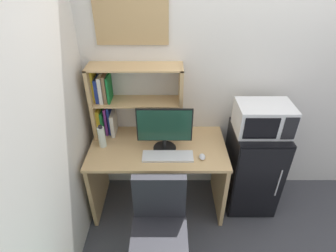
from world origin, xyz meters
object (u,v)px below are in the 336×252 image
object	(u,v)px
desk_chair	(159,236)
wall_corkboard	(130,12)
keyboard	(167,156)
computer_mouse	(202,157)
hutch_bookshelf	(122,100)
mini_fridge	(252,168)
water_bottle	(101,137)
microwave	(263,118)
monitor	(164,128)

from	to	relation	value
desk_chair	wall_corkboard	size ratio (longest dim) A/B	1.45
keyboard	computer_mouse	bearing A→B (deg)	-3.10
computer_mouse	wall_corkboard	xyz separation A→B (m)	(-0.60, 0.50, 1.10)
hutch_bookshelf	mini_fridge	bearing A→B (deg)	-8.06
keyboard	water_bottle	xyz separation A→B (m)	(-0.61, 0.17, 0.10)
microwave	hutch_bookshelf	bearing A→B (deg)	172.07
desk_chair	keyboard	bearing A→B (deg)	82.83
keyboard	wall_corkboard	distance (m)	1.25
water_bottle	wall_corkboard	xyz separation A→B (m)	(0.31, 0.32, 1.01)
keyboard	computer_mouse	size ratio (longest dim) A/B	5.50
mini_fridge	keyboard	bearing A→B (deg)	-166.85
keyboard	mini_fridge	distance (m)	0.94
keyboard	water_bottle	distance (m)	0.64
mini_fridge	wall_corkboard	xyz separation A→B (m)	(-1.16, 0.28, 1.43)
computer_mouse	desk_chair	bearing A→B (deg)	-126.08
keyboard	desk_chair	world-z (taller)	desk_chair
water_bottle	computer_mouse	bearing A→B (deg)	-11.28
computer_mouse	desk_chair	xyz separation A→B (m)	(-0.37, -0.51, -0.40)
monitor	wall_corkboard	world-z (taller)	wall_corkboard
mini_fridge	microwave	distance (m)	0.59
desk_chair	water_bottle	bearing A→B (deg)	128.17
microwave	wall_corkboard	xyz separation A→B (m)	(-1.16, 0.28, 0.84)
computer_mouse	mini_fridge	size ratio (longest dim) A/B	0.09
mini_fridge	desk_chair	xyz separation A→B (m)	(-0.92, -0.72, -0.07)
monitor	microwave	world-z (taller)	monitor
mini_fridge	water_bottle	bearing A→B (deg)	-178.63
keyboard	wall_corkboard	world-z (taller)	wall_corkboard
monitor	wall_corkboard	size ratio (longest dim) A/B	0.80
microwave	wall_corkboard	world-z (taller)	wall_corkboard
water_bottle	hutch_bookshelf	bearing A→B (deg)	49.07
mini_fridge	hutch_bookshelf	bearing A→B (deg)	171.94
monitor	microwave	distance (m)	0.89
hutch_bookshelf	microwave	world-z (taller)	hutch_bookshelf
hutch_bookshelf	computer_mouse	distance (m)	0.90
keyboard	microwave	bearing A→B (deg)	13.34
hutch_bookshelf	monitor	world-z (taller)	hutch_bookshelf
keyboard	computer_mouse	world-z (taller)	computer_mouse
computer_mouse	wall_corkboard	distance (m)	1.35
keyboard	microwave	size ratio (longest dim) A/B	0.93
keyboard	microwave	xyz separation A→B (m)	(0.86, 0.20, 0.27)
water_bottle	wall_corkboard	distance (m)	1.11
mini_fridge	microwave	world-z (taller)	microwave
hutch_bookshelf	mini_fridge	xyz separation A→B (m)	(1.28, -0.18, -0.68)
hutch_bookshelf	keyboard	size ratio (longest dim) A/B	1.87
keyboard	water_bottle	size ratio (longest dim) A/B	2.01
monitor	keyboard	world-z (taller)	monitor
monitor	water_bottle	size ratio (longest dim) A/B	2.19
desk_chair	wall_corkboard	distance (m)	1.82
water_bottle	desk_chair	distance (m)	1.00
monitor	wall_corkboard	xyz separation A→B (m)	(-0.27, 0.36, 0.89)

